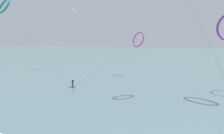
# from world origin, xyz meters

# --- Properties ---
(sea_water) EXTENTS (400.00, 200.00, 0.08)m
(sea_water) POSITION_xyz_m (0.00, 107.35, 0.04)
(sea_water) COLOR slate
(sea_water) RESTS_ON ground
(surfer_navy) EXTENTS (1.40, 0.61, 1.70)m
(surfer_navy) POSITION_xyz_m (-10.87, 28.88, 0.82)
(surfer_navy) COLOR navy
(surfer_navy) RESTS_ON ground
(kite_magenta) EXTENTS (11.05, 22.80, 11.76)m
(kite_magenta) POSITION_xyz_m (-2.08, 49.68, 9.59)
(kite_magenta) COLOR #CC288E
(kite_magenta) RESTS_ON ground
(kite_ivory) EXTENTS (3.75, 48.10, 19.97)m
(kite_ivory) POSITION_xyz_m (-26.60, 56.27, 18.15)
(kite_ivory) COLOR silver
(kite_ivory) RESTS_ON ground
(kite_teal) EXTENTS (19.71, 3.91, 19.17)m
(kite_teal) POSITION_xyz_m (-28.09, 29.43, 17.20)
(kite_teal) COLOR teal
(kite_teal) RESTS_ON ground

